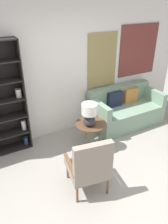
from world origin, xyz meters
TOP-DOWN VIEW (x-y plane):
  - ground_plane at (0.00, 0.00)m, footprint 14.00×14.00m
  - wall_back at (0.06, 2.03)m, footprint 6.40×0.08m
  - armchair at (-0.20, 0.21)m, footprint 0.64×0.67m
  - couch at (1.53, 1.60)m, footprint 1.61×0.82m
  - side_table at (0.38, 1.17)m, footprint 0.58×0.58m
  - table_lamp at (0.32, 1.12)m, footprint 0.29×0.29m

SIDE VIEW (x-z plane):
  - ground_plane at x=0.00m, z-range 0.00..0.00m
  - couch at x=1.53m, z-range -0.09..0.75m
  - side_table at x=0.38m, z-range 0.22..0.75m
  - armchair at x=-0.20m, z-range 0.03..0.98m
  - table_lamp at x=0.32m, z-range 0.56..1.00m
  - wall_back at x=0.06m, z-range 0.01..2.71m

